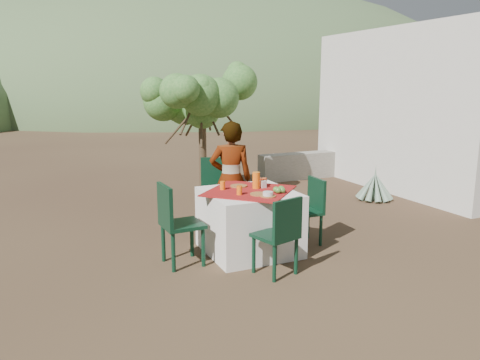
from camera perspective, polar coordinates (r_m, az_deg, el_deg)
name	(u,v)px	position (r m, az deg, el deg)	size (l,w,h in m)	color
ground	(217,250)	(5.80, -2.80, -8.57)	(160.00, 160.00, 0.00)	#352218
table	(249,221)	(5.64, 1.13, -5.06)	(1.30, 1.30, 0.76)	white
chair_far	(217,190)	(6.56, -2.80, -1.17)	(0.59, 0.59, 0.98)	black
chair_near	(280,233)	(4.94, 4.91, -6.42)	(0.49, 0.49, 0.86)	black
chair_left	(176,221)	(5.24, -7.87, -4.94)	(0.45, 0.45, 0.93)	black
chair_right	(309,207)	(5.99, 8.43, -3.34)	(0.40, 0.40, 0.84)	black
person	(231,179)	(6.18, -1.13, 0.13)	(0.56, 0.37, 1.53)	#8C6651
shrub_tree	(204,105)	(8.25, -4.38, 9.07)	(1.76, 1.72, 2.06)	#483824
agave	(375,187)	(8.50, 16.10, -0.83)	(0.64, 0.64, 0.68)	gray
guesthouse	(447,109)	(10.22, 23.91, 7.89)	(3.20, 4.20, 3.00)	silver
stone_wall	(315,165)	(10.28, 9.11, 1.87)	(2.60, 0.35, 0.55)	gray
hill_near_right	(197,105)	(43.42, -5.30, 9.04)	(48.00, 48.00, 20.00)	#405731
hill_far_center	(9,102)	(57.14, -26.35, 8.53)	(60.00, 60.00, 24.00)	gray
hill_far_right	(293,100)	(59.24, 6.48, 9.72)	(36.00, 36.00, 14.00)	gray
plate_far	(239,186)	(5.75, -0.15, -0.73)	(0.21, 0.21, 0.01)	brown
plate_near	(259,194)	(5.33, 2.32, -1.73)	(0.20, 0.20, 0.01)	brown
glass_far	(223,185)	(5.58, -2.13, -0.67)	(0.06, 0.06, 0.10)	orange
glass_near	(239,190)	(5.32, -0.07, -1.26)	(0.06, 0.06, 0.10)	orange
juice_pitcher	(256,180)	(5.64, 1.99, -0.03)	(0.09, 0.09, 0.20)	orange
bowl_plate	(268,196)	(5.25, 3.43, -1.96)	(0.18, 0.18, 0.01)	brown
white_bowl	(268,194)	(5.25, 3.43, -1.67)	(0.12, 0.12, 0.04)	silver
jar_left	(264,182)	(5.81, 3.00, -0.21)	(0.06, 0.06, 0.10)	#C44B22
jar_right	(260,181)	(5.86, 2.43, -0.15)	(0.05, 0.05, 0.08)	#C44B22
napkin_holder	(263,184)	(5.68, 2.88, -0.53)	(0.07, 0.04, 0.09)	silver
fruit_cluster	(279,190)	(5.43, 4.82, -1.19)	(0.15, 0.14, 0.07)	#477E2D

